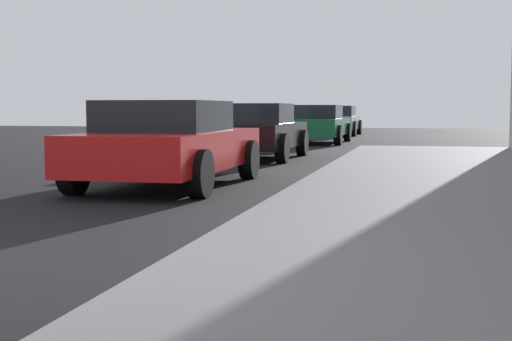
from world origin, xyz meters
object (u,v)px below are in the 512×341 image
(car_red, at_px, (169,143))
(car_silver, at_px, (336,120))
(car_green, at_px, (317,124))
(car_black, at_px, (256,131))

(car_red, xyz_separation_m, car_silver, (-0.05, 21.40, -0.00))
(car_red, bearing_deg, car_green, 89.33)
(car_red, distance_m, car_silver, 21.40)
(car_black, relative_size, car_green, 0.90)
(car_red, distance_m, car_green, 14.11)
(car_green, bearing_deg, car_silver, 91.68)
(car_silver, bearing_deg, car_green, -88.32)
(car_red, bearing_deg, car_black, 90.88)
(car_black, distance_m, car_green, 7.94)
(car_red, bearing_deg, car_silver, 90.13)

